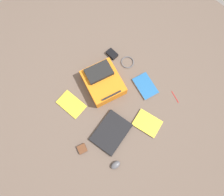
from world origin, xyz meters
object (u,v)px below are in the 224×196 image
Objects in this scene: computer_mouse at (116,165)px; pen_black at (175,97)px; book_blue at (71,104)px; book_comic at (147,123)px; laptop at (111,132)px; backpack at (103,82)px; book_red at (145,86)px; cable_coil at (127,62)px; earbud_pouch at (82,149)px; power_brick at (112,54)px.

computer_mouse reaches higher than pen_black.
book_comic is (-0.39, 0.66, 0.00)m from book_blue.
book_comic is 0.49m from computer_mouse.
laptop reaches higher than book_comic.
backpack is 0.44m from book_red.
book_blue is 0.73m from cable_coil.
pen_black is (-0.06, 0.61, -0.00)m from cable_coil.
laptop is at bearing 8.49° from book_red.
computer_mouse is at bearing 82.37° from book_blue.
book_red is (-0.29, 0.32, -0.06)m from backpack.
earbud_pouch is (0.59, 0.33, -0.06)m from backpack.
laptop is 0.36m from book_comic.
book_comic is 0.68m from cable_coil.
pen_black is (-0.40, 0.02, -0.01)m from book_comic.
power_brick is (-0.29, -0.77, 0.01)m from book_comic.
pen_black is at bearing 98.18° from power_brick.
cable_coil reaches higher than pen_black.
book_comic is (-0.02, 0.59, -0.06)m from backpack.
book_comic is 2.05× the size of pen_black.
computer_mouse is (0.18, 0.24, 0.00)m from laptop.
computer_mouse is at bearing 46.63° from power_brick.
book_blue is at bearing -40.65° from pen_black.
book_comic reaches higher than pen_black.
earbud_pouch is (0.61, -0.27, 0.00)m from book_comic.
cable_coil is 0.19m from power_brick.
book_red and book_comic have the same top height.
earbud_pouch reaches higher than pen_black.
laptop reaches higher than cable_coil.
laptop is 1.42× the size of book_comic.
laptop is at bearing -30.98° from book_comic.
book_comic is 0.40m from pen_black.
computer_mouse reaches higher than laptop.
earbud_pouch is (0.21, 0.39, 0.01)m from book_blue.
backpack is 0.50m from laptop.
power_brick is (0.05, -0.18, 0.01)m from cable_coil.
earbud_pouch is (0.89, 0.50, -0.00)m from power_brick.
backpack reaches higher than book_red.
computer_mouse reaches higher than book_red.
book_red is 2.14× the size of pen_black.
backpack is 0.80m from computer_mouse.
laptop is 5.10× the size of earbud_pouch.
backpack is 0.74m from pen_black.
power_brick reaches higher than cable_coil.
book_red reaches higher than cable_coil.
power_brick reaches higher than pen_black.
power_brick is (-0.30, -0.18, -0.05)m from backpack.
backpack is at bearing 169.74° from book_blue.
laptop is 0.74m from pen_black.
pen_black is at bearing 177.22° from book_comic.
laptop reaches higher than book_red.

